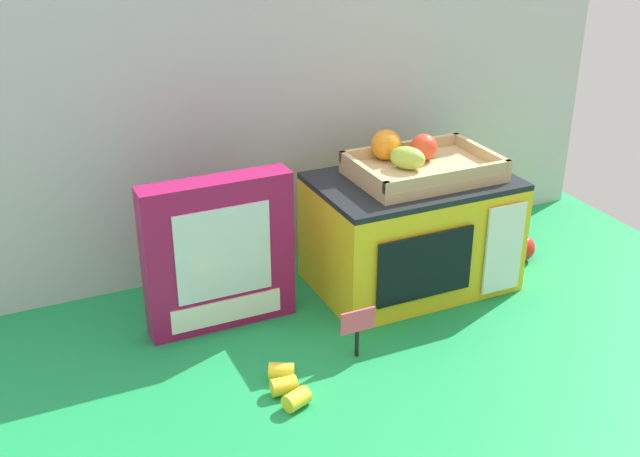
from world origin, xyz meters
TOP-DOWN VIEW (x-y plane):
  - ground_plane at (0.00, 0.00)m, footprint 1.70×1.70m
  - display_back_panel at (0.00, 0.24)m, footprint 1.61×0.03m
  - toy_microwave at (0.19, -0.00)m, footprint 0.41×0.28m
  - food_groups_crate at (0.20, 0.01)m, footprint 0.30×0.21m
  - cookie_set_box at (-0.24, 0.01)m, footprint 0.30×0.06m
  - price_sign at (-0.05, -0.21)m, footprint 0.07×0.01m
  - loose_toy_banana at (-0.21, -0.26)m, footprint 0.06×0.13m
  - loose_toy_apple at (0.48, -0.02)m, footprint 0.06×0.06m

SIDE VIEW (x-z plane):
  - ground_plane at x=0.00m, z-range 0.00..0.00m
  - loose_toy_banana at x=-0.21m, z-range 0.00..0.03m
  - loose_toy_apple at x=0.48m, z-range 0.00..0.06m
  - price_sign at x=-0.05m, z-range 0.02..0.12m
  - toy_microwave at x=0.19m, z-range 0.00..0.25m
  - cookie_set_box at x=-0.24m, z-range 0.00..0.31m
  - food_groups_crate at x=0.20m, z-range 0.23..0.32m
  - display_back_panel at x=0.00m, z-range 0.00..0.77m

